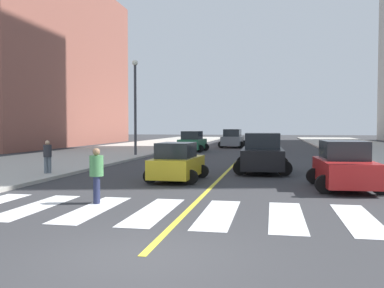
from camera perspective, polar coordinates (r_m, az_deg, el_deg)
The scene contains 14 objects.
ground_plane at distance 8.07m, azimuth -6.76°, elevation -14.75°, with size 220.00×220.00×0.00m, color #333335.
sidewalk_kerb_west at distance 31.06m, azimuth -17.21°, elevation -1.96°, with size 10.00×120.00×0.15m, color #B2ADA3.
crosswalk_paint at distance 11.83m, azimuth -0.86°, elevation -9.17°, with size 13.50×4.00×0.01m.
lane_divider_paint at distance 47.47m, azimuth 7.90°, elevation -0.48°, with size 0.16×80.00×0.01m, color yellow.
low_rise_brick_west at distance 57.75m, azimuth -21.59°, elevation 10.12°, with size 16.00×32.00×20.60m, color #8E5043.
car_red_nearest at distance 17.16m, azimuth 19.73°, elevation -2.85°, with size 2.65×4.14×1.82m.
car_green_second at distance 39.88m, azimuth 0.06°, elevation 0.27°, with size 2.76×4.34×1.91m.
car_yellow_third at distance 18.58m, azimuth -1.99°, elevation -2.53°, with size 2.42×3.79×1.67m.
car_gray_fourth at distance 47.46m, azimuth 5.46°, elevation 0.68°, with size 2.97×4.65×2.04m.
car_black_fifth at distance 22.20m, azimuth 9.40°, elevation -1.32°, with size 2.91×4.59×2.03m.
pedestrian_crossing at distance 13.41m, azimuth -12.66°, elevation -3.81°, with size 0.42×0.42×1.71m.
pedestrian_walking_west at distance 21.30m, azimuth -18.77°, elevation -1.42°, with size 0.38×0.38×1.55m.
fire_hydrant at distance 36.62m, azimuth 19.78°, elevation -0.55°, with size 0.26×0.26×0.89m.
street_lamp at distance 33.45m, azimuth -7.61°, elevation 5.99°, with size 0.44×0.44×7.34m.
Camera 1 is at (2.33, -7.35, 2.38)m, focal length 39.85 mm.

